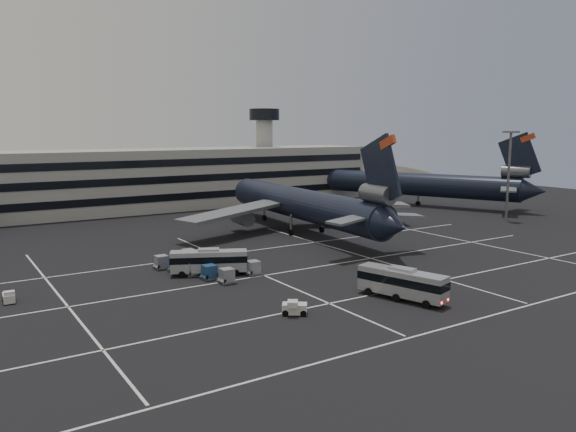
# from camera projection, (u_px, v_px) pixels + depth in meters

# --- Properties ---
(ground) EXTENTS (260.00, 260.00, 0.00)m
(ground) POSITION_uv_depth(u_px,v_px,m) (320.00, 276.00, 72.01)
(ground) COLOR black
(ground) RESTS_ON ground
(lane_markings) EXTENTS (90.00, 55.62, 0.01)m
(lane_markings) POSITION_uv_depth(u_px,v_px,m) (323.00, 273.00, 73.12)
(lane_markings) COLOR silver
(lane_markings) RESTS_ON ground
(terminal) EXTENTS (125.00, 26.00, 24.00)m
(terminal) POSITION_uv_depth(u_px,v_px,m) (128.00, 181.00, 128.59)
(terminal) COLOR gray
(terminal) RESTS_ON ground
(hills) EXTENTS (352.00, 180.00, 44.00)m
(hills) POSITION_uv_depth(u_px,v_px,m) (108.00, 207.00, 224.93)
(hills) COLOR #38332B
(hills) RESTS_ON ground
(lightpole_right) EXTENTS (2.40, 2.40, 18.28)m
(lightpole_right) POSITION_uv_depth(u_px,v_px,m) (509.00, 163.00, 113.60)
(lightpole_right) COLOR slate
(lightpole_right) RESTS_ON ground
(trijet_main) EXTENTS (47.33, 57.69, 18.08)m
(trijet_main) POSITION_uv_depth(u_px,v_px,m) (303.00, 204.00, 101.45)
(trijet_main) COLOR black
(trijet_main) RESTS_ON ground
(trijet_far) EXTENTS (30.78, 54.70, 18.08)m
(trijet_far) POSITION_uv_depth(u_px,v_px,m) (422.00, 184.00, 137.35)
(trijet_far) COLOR black
(trijet_far) RESTS_ON ground
(bus_near) EXTENTS (5.19, 10.48, 3.61)m
(bus_near) POSITION_uv_depth(u_px,v_px,m) (402.00, 282.00, 61.69)
(bus_near) COLOR #979A9F
(bus_near) RESTS_ON ground
(bus_far) EXTENTS (9.84, 6.26, 3.46)m
(bus_far) POSITION_uv_depth(u_px,v_px,m) (209.00, 260.00, 72.21)
(bus_far) COLOR #979A9F
(bus_far) RESTS_ON ground
(tug_a) EXTENTS (1.40, 2.21, 1.36)m
(tug_a) POSITION_uv_depth(u_px,v_px,m) (9.00, 297.00, 60.77)
(tug_a) COLOR beige
(tug_a) RESTS_ON ground
(tug_b) EXTENTS (2.87, 2.66, 1.59)m
(tug_b) POSITION_uv_depth(u_px,v_px,m) (296.00, 308.00, 56.83)
(tug_b) COLOR beige
(tug_b) RESTS_ON ground
(uld_cluster) EXTENTS (11.41, 15.61, 1.84)m
(uld_cluster) POSITION_uv_depth(u_px,v_px,m) (206.00, 265.00, 73.90)
(uld_cluster) COLOR #2D2D30
(uld_cluster) RESTS_ON ground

